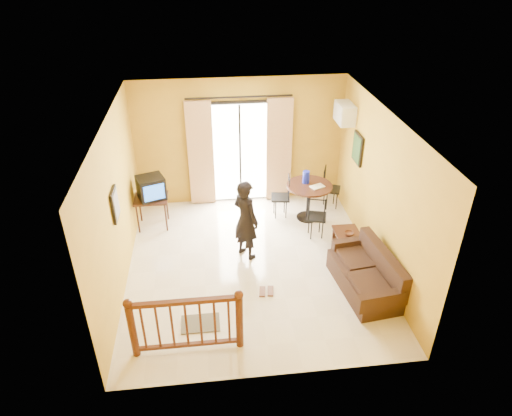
{
  "coord_description": "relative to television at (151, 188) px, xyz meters",
  "views": [
    {
      "loc": [
        -0.72,
        -6.67,
        5.18
      ],
      "look_at": [
        0.09,
        0.2,
        1.09
      ],
      "focal_mm": 32.0,
      "sensor_mm": 36.0,
      "label": 1
    }
  ],
  "objects": [
    {
      "name": "stair_balustrade",
      "position": [
        0.72,
        -3.46,
        -0.34
      ],
      "size": [
        1.63,
        0.13,
        1.04
      ],
      "color": "#471E0F",
      "rests_on": "ground"
    },
    {
      "name": "tv_table",
      "position": [
        -0.03,
        0.0,
        -0.31
      ],
      "size": [
        0.67,
        0.56,
        0.67
      ],
      "color": "black",
      "rests_on": "ground"
    },
    {
      "name": "standing_person",
      "position": [
        1.78,
        -1.24,
        -0.12
      ],
      "size": [
        0.65,
        0.68,
        1.57
      ],
      "primitive_type": "imported",
      "rotation": [
        0.0,
        0.0,
        2.25
      ],
      "color": "black",
      "rests_on": "ground"
    },
    {
      "name": "dining_table",
      "position": [
        3.22,
        -0.06,
        -0.27
      ],
      "size": [
        0.95,
        0.95,
        0.79
      ],
      "color": "black",
      "rests_on": "ground"
    },
    {
      "name": "sandals",
      "position": [
        2.02,
        -2.34,
        -0.88
      ],
      "size": [
        0.28,
        0.26,
        0.03
      ],
      "color": "#552E1D",
      "rests_on": "ground"
    },
    {
      "name": "balcony_door",
      "position": [
        1.87,
        0.87,
        0.29
      ],
      "size": [
        2.25,
        0.14,
        2.46
      ],
      "color": "black",
      "rests_on": "ground"
    },
    {
      "name": "bowl",
      "position": [
        3.72,
        -1.35,
        -0.5
      ],
      "size": [
        0.22,
        0.22,
        0.05
      ],
      "primitive_type": "imported",
      "rotation": [
        0.0,
        0.0,
        0.29
      ],
      "color": "#552E1D",
      "rests_on": "coffee_table"
    },
    {
      "name": "picture_left",
      "position": [
        -0.35,
        -1.76,
        0.65
      ],
      "size": [
        0.05,
        0.42,
        0.52
      ],
      "color": "black",
      "rests_on": "room_shell"
    },
    {
      "name": "ground",
      "position": [
        1.87,
        -1.56,
        -0.9
      ],
      "size": [
        5.0,
        5.0,
        0.0
      ],
      "primitive_type": "plane",
      "color": "beige",
      "rests_on": "ground"
    },
    {
      "name": "dining_chairs",
      "position": [
        3.23,
        -0.11,
        -0.9
      ],
      "size": [
        1.65,
        1.6,
        0.95
      ],
      "color": "black",
      "rests_on": "ground"
    },
    {
      "name": "botanical_print",
      "position": [
        4.08,
        -0.26,
        0.75
      ],
      "size": [
        0.05,
        0.5,
        0.6
      ],
      "color": "black",
      "rests_on": "room_shell"
    },
    {
      "name": "serving_tray",
      "position": [
        3.36,
        -0.16,
        -0.1
      ],
      "size": [
        0.33,
        0.28,
        0.02
      ],
      "primitive_type": "cube",
      "rotation": [
        0.0,
        0.0,
        0.42
      ],
      "color": "beige",
      "rests_on": "dining_table"
    },
    {
      "name": "sofa",
      "position": [
        3.72,
        -2.46,
        -0.61
      ],
      "size": [
        0.93,
        1.71,
        0.78
      ],
      "rotation": [
        0.0,
        0.0,
        0.12
      ],
      "color": "black",
      "rests_on": "ground"
    },
    {
      "name": "coffee_table",
      "position": [
        3.72,
        -1.4,
        -0.65
      ],
      "size": [
        0.47,
        0.84,
        0.38
      ],
      "color": "black",
      "rests_on": "ground"
    },
    {
      "name": "room_shell",
      "position": [
        1.87,
        -1.56,
        0.8
      ],
      "size": [
        5.0,
        5.0,
        5.0
      ],
      "color": "white",
      "rests_on": "ground"
    },
    {
      "name": "air_conditioner",
      "position": [
        3.96,
        0.39,
        1.25
      ],
      "size": [
        0.31,
        0.6,
        0.4
      ],
      "color": "white",
      "rests_on": "room_shell"
    },
    {
      "name": "doormat",
      "position": [
        0.89,
        -2.96,
        -0.89
      ],
      "size": [
        0.6,
        0.4,
        0.02
      ],
      "primitive_type": "cube",
      "rotation": [
        0.0,
        0.0,
        0.0
      ],
      "color": "#565144",
      "rests_on": "ground"
    },
    {
      "name": "water_jug",
      "position": [
        3.17,
        0.05,
        0.03
      ],
      "size": [
        0.14,
        0.14,
        0.26
      ],
      "primitive_type": "cylinder",
      "color": "#131DB5",
      "rests_on": "dining_table"
    },
    {
      "name": "television",
      "position": [
        0.0,
        0.0,
        0.0
      ],
      "size": [
        0.64,
        0.61,
        0.46
      ],
      "rotation": [
        0.0,
        0.0,
        0.35
      ],
      "color": "black",
      "rests_on": "tv_table"
    }
  ]
}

